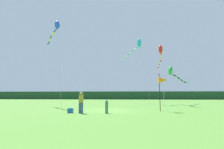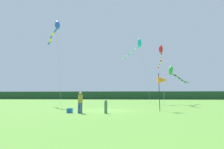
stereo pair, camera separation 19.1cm
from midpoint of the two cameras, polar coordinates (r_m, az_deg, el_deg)
The scene contains 10 objects.
ground_plane at distance 17.25m, azimuth -1.74°, elevation -12.18°, with size 120.00×120.00×0.00m, color #5B9338.
distant_treeline at distance 62.12m, azimuth 2.44°, elevation -7.17°, with size 108.00×3.80×2.86m, color #1E4228.
person_adult at distance 14.77m, azimuth -10.93°, elevation -8.94°, with size 0.40×0.40×1.83m.
person_child at distance 14.33m, azimuth -2.22°, elevation -10.55°, with size 0.26×0.26×1.19m.
cooler_box at distance 15.27m, azimuth -14.40°, elevation -11.88°, with size 0.43×0.36×0.40m, color #1959B2.
banner_flag_pole at distance 17.10m, azimuth 16.70°, elevation -1.95°, with size 0.90×0.70×3.67m.
kite_cyan at distance 33.34m, azimuth 8.48°, elevation 9.97°, with size 5.00×7.51×12.47m.
kite_green at distance 30.48m, azimuth 19.89°, elevation 0.64°, with size 6.36×5.55×6.57m.
kite_red at distance 29.05m, azimuth 16.06°, elevation 7.19°, with size 1.26×9.10×9.74m.
kite_blue at distance 26.71m, azimuth -18.89°, elevation 14.80°, with size 5.39×6.90×12.30m.
Camera 1 is at (1.61, -17.11, 1.54)m, focal length 26.69 mm.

